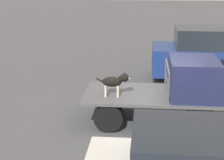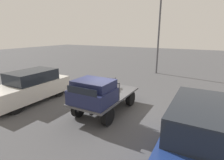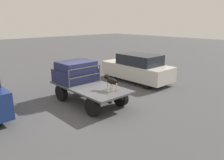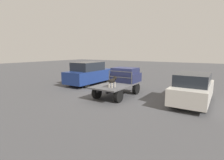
{
  "view_description": "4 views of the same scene",
  "coord_description": "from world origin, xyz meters",
  "px_view_note": "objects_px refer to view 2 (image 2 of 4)",
  "views": [
    {
      "loc": [
        -0.27,
        -9.78,
        4.14
      ],
      "look_at": [
        -1.15,
        -0.31,
        1.27
      ],
      "focal_mm": 60.0,
      "sensor_mm": 36.0,
      "label": 1
    },
    {
      "loc": [
        6.91,
        4.16,
        3.72
      ],
      "look_at": [
        -1.15,
        -0.31,
        1.27
      ],
      "focal_mm": 28.0,
      "sensor_mm": 36.0,
      "label": 2
    },
    {
      "loc": [
        -7.6,
        5.68,
        3.67
      ],
      "look_at": [
        -1.15,
        -0.31,
        1.27
      ],
      "focal_mm": 35.0,
      "sensor_mm": 36.0,
      "label": 3
    },
    {
      "loc": [
        -9.61,
        -5.76,
        2.91
      ],
      "look_at": [
        -1.15,
        -0.31,
        1.27
      ],
      "focal_mm": 28.0,
      "sensor_mm": 36.0,
      "label": 4
    }
  ],
  "objects_px": {
    "dog": "(111,81)",
    "light_pole_near": "(160,22)",
    "flatbed_truck": "(106,99)",
    "parked_sedan": "(31,86)",
    "parked_pickup_far": "(204,144)"
  },
  "relations": [
    {
      "from": "flatbed_truck",
      "to": "parked_pickup_far",
      "type": "xyz_separation_m",
      "value": [
        2.34,
        4.34,
        0.38
      ]
    },
    {
      "from": "flatbed_truck",
      "to": "parked_sedan",
      "type": "distance_m",
      "value": 4.49
    },
    {
      "from": "dog",
      "to": "light_pole_near",
      "type": "distance_m",
      "value": 9.29
    },
    {
      "from": "dog",
      "to": "parked_pickup_far",
      "type": "height_order",
      "value": "parked_pickup_far"
    },
    {
      "from": "dog",
      "to": "parked_pickup_far",
      "type": "relative_size",
      "value": 0.19
    },
    {
      "from": "parked_sedan",
      "to": "light_pole_near",
      "type": "distance_m",
      "value": 12.06
    },
    {
      "from": "dog",
      "to": "light_pole_near",
      "type": "height_order",
      "value": "light_pole_near"
    },
    {
      "from": "dog",
      "to": "parked_sedan",
      "type": "height_order",
      "value": "parked_sedan"
    },
    {
      "from": "parked_sedan",
      "to": "light_pole_near",
      "type": "relative_size",
      "value": 0.58
    },
    {
      "from": "parked_sedan",
      "to": "light_pole_near",
      "type": "bearing_deg",
      "value": 150.76
    },
    {
      "from": "dog",
      "to": "parked_pickup_far",
      "type": "bearing_deg",
      "value": 33.94
    },
    {
      "from": "dog",
      "to": "light_pole_near",
      "type": "bearing_deg",
      "value": 158.73
    },
    {
      "from": "parked_sedan",
      "to": "flatbed_truck",
      "type": "bearing_deg",
      "value": 94.87
    },
    {
      "from": "parked_pickup_far",
      "to": "light_pole_near",
      "type": "xyz_separation_m",
      "value": [
        -11.99,
        -4.46,
        3.77
      ]
    },
    {
      "from": "dog",
      "to": "parked_sedan",
      "type": "bearing_deg",
      "value": -83.78
    }
  ]
}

